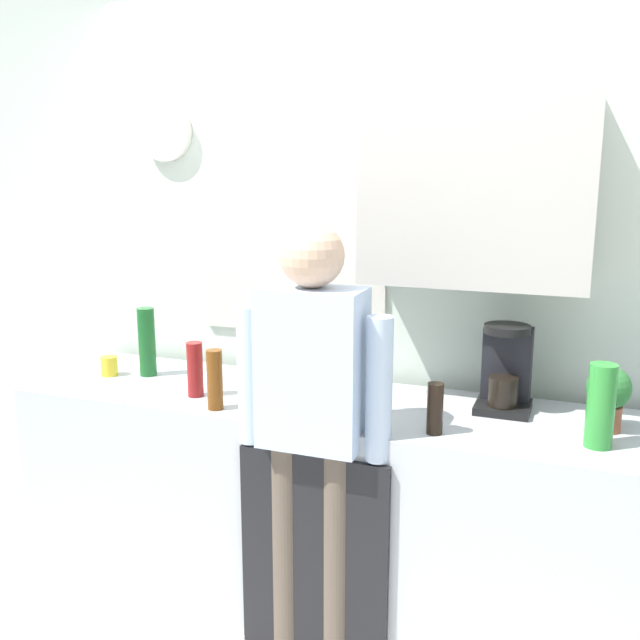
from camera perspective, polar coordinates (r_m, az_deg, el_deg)
name	(u,v)px	position (r m, az deg, el deg)	size (l,w,h in m)	color
kitchen_counter	(340,507)	(2.97, 1.59, -14.65)	(2.63, 0.64, 0.88)	#B2B7BC
dishwasher_panel	(313,559)	(2.72, -0.55, -18.49)	(0.56, 0.02, 0.79)	black
back_wall_assembly	(384,268)	(3.05, 5.15, 4.12)	(4.23, 0.42, 2.60)	silver
coffee_maker	(506,371)	(2.78, 14.58, -3.97)	(0.20, 0.20, 0.33)	black
bottle_green_wine	(147,342)	(3.21, -13.63, -1.71)	(0.07, 0.07, 0.30)	#195923
bottle_dark_sauce	(435,409)	(2.49, 9.15, -6.98)	(0.06, 0.06, 0.18)	black
bottle_clear_soda	(601,406)	(2.50, 21.47, -6.38)	(0.09, 0.09, 0.28)	#2D8C33
bottle_red_vinegar	(195,369)	(2.89, -9.93, -3.90)	(0.06, 0.06, 0.22)	maroon
bottle_olive_oil	(278,356)	(2.98, -3.38, -2.91)	(0.06, 0.06, 0.25)	olive
bottle_amber_beer	(215,380)	(2.72, -8.38, -4.73)	(0.06, 0.06, 0.23)	brown
cup_yellow_cup	(109,366)	(3.27, -16.45, -3.53)	(0.07, 0.07, 0.09)	yellow
potted_plant	(608,394)	(2.67, 22.00, -5.49)	(0.15, 0.15, 0.23)	#9E5638
person_at_sink	(312,410)	(2.51, -0.61, -7.18)	(0.57, 0.22, 1.60)	brown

